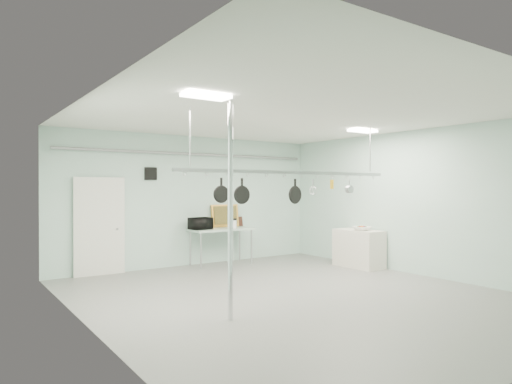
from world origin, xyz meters
TOP-DOWN VIEW (x-y plane):
  - floor at (0.00, 0.00)m, footprint 8.00×8.00m
  - ceiling at (0.00, 0.00)m, footprint 7.00×8.00m
  - back_wall at (0.00, 3.99)m, footprint 7.00×0.02m
  - right_wall at (3.49, 0.00)m, footprint 0.02×8.00m
  - door at (-2.30, 3.94)m, footprint 1.10×0.10m
  - wall_vent at (-1.10, 3.97)m, footprint 0.30×0.04m
  - conduit_pipe at (0.00, 3.90)m, footprint 6.60×0.07m
  - chrome_pole at (-1.70, -0.60)m, footprint 0.08×0.08m
  - prep_table at (0.60, 3.60)m, footprint 1.60×0.70m
  - side_cabinet at (3.15, 1.40)m, footprint 0.60×1.20m
  - pot_rack at (0.20, 0.30)m, footprint 4.80×0.06m
  - light_panel_left at (-2.20, -0.80)m, footprint 0.65×0.30m
  - light_panel_right at (2.40, 0.60)m, footprint 0.65×0.30m
  - microwave at (0.03, 3.63)m, footprint 0.57×0.42m
  - coffee_canister at (0.86, 3.46)m, footprint 0.18×0.18m
  - painting_large at (0.88, 3.90)m, footprint 0.78×0.14m
  - painting_small at (1.26, 3.90)m, footprint 0.30×0.10m
  - fruit_bowl at (3.09, 1.25)m, footprint 0.43×0.43m
  - skillet_left at (-1.33, 0.30)m, footprint 0.29×0.07m
  - skillet_mid at (-0.92, 0.30)m, footprint 0.31×0.07m
  - skillet_right at (0.25, 0.30)m, footprint 0.34×0.12m
  - whisk at (0.70, 0.30)m, footprint 0.17×0.17m
  - grater at (1.19, 0.30)m, footprint 0.08×0.03m
  - saucepan at (1.68, 0.30)m, footprint 0.16×0.09m
  - fruit_cluster at (3.09, 1.25)m, footprint 0.24×0.24m

SIDE VIEW (x-z plane):
  - floor at x=0.00m, z-range 0.00..0.00m
  - side_cabinet at x=3.15m, z-range 0.00..0.90m
  - prep_table at x=0.60m, z-range 0.38..1.28m
  - fruit_bowl at x=3.09m, z-range 0.90..1.00m
  - fruit_cluster at x=3.09m, z-range 0.94..1.03m
  - coffee_canister at x=0.86m, z-range 0.91..1.11m
  - painting_small at x=1.26m, z-range 0.90..1.16m
  - microwave at x=0.03m, z-range 0.91..1.19m
  - door at x=-2.30m, z-range -0.05..2.15m
  - painting_large at x=0.88m, z-range 0.90..1.49m
  - back_wall at x=0.00m, z-range 0.00..3.20m
  - right_wall at x=3.49m, z-range 0.00..3.20m
  - chrome_pole at x=-1.70m, z-range 0.00..3.20m
  - skillet_right at x=0.25m, z-range 1.62..2.09m
  - skillet_mid at x=-0.92m, z-range 1.65..2.09m
  - skillet_left at x=-1.33m, z-range 1.69..2.09m
  - whisk at x=0.70m, z-range 1.79..2.09m
  - saucepan at x=1.68m, z-range 1.81..2.09m
  - grater at x=1.19m, z-range 1.88..2.09m
  - pot_rack at x=0.20m, z-range 1.73..2.73m
  - wall_vent at x=-1.10m, z-range 2.10..2.40m
  - conduit_pipe at x=0.00m, z-range 2.71..2.79m
  - light_panel_left at x=-2.20m, z-range 3.14..3.19m
  - light_panel_right at x=2.40m, z-range 3.14..3.19m
  - ceiling at x=0.00m, z-range 3.18..3.20m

